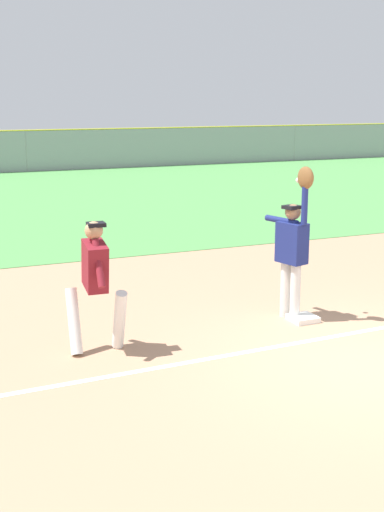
# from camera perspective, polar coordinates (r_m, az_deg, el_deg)

# --- Properties ---
(ground_plane) EXTENTS (76.49, 76.49, 0.00)m
(ground_plane) POSITION_cam_1_polar(r_m,az_deg,el_deg) (8.94, 14.53, -8.51)
(ground_plane) COLOR tan
(outfield_grass) EXTENTS (54.61, 17.51, 0.01)m
(outfield_grass) POSITION_cam_1_polar(r_m,az_deg,el_deg) (22.76, -9.73, 4.78)
(outfield_grass) COLOR #4C8C47
(outfield_grass) RESTS_ON ground_plane
(chalk_foul_line) EXTENTS (12.00, 0.54, 0.01)m
(chalk_foul_line) POSITION_cam_1_polar(r_m,az_deg,el_deg) (8.10, -12.22, -10.68)
(chalk_foul_line) COLOR white
(chalk_foul_line) RESTS_ON ground_plane
(first_base) EXTENTS (0.38, 0.38, 0.08)m
(first_base) POSITION_cam_1_polar(r_m,az_deg,el_deg) (10.28, 9.21, -5.14)
(first_base) COLOR white
(first_base) RESTS_ON ground_plane
(fielder) EXTENTS (0.37, 0.89, 2.28)m
(fielder) POSITION_cam_1_polar(r_m,az_deg,el_deg) (10.11, 8.38, 0.92)
(fielder) COLOR silver
(fielder) RESTS_ON ground_plane
(runner) EXTENTS (0.72, 0.84, 1.72)m
(runner) POSITION_cam_1_polar(r_m,az_deg,el_deg) (8.76, -8.04, -1.79)
(runner) COLOR white
(runner) RESTS_ON ground_plane
(baseball) EXTENTS (0.07, 0.07, 0.07)m
(baseball) POSITION_cam_1_polar(r_m,az_deg,el_deg) (10.10, 8.83, 6.25)
(baseball) COLOR white
(outfield_fence) EXTENTS (54.69, 0.08, 1.83)m
(outfield_fence) POSITION_cam_1_polar(r_m,az_deg,el_deg) (31.21, -13.64, 8.50)
(outfield_fence) COLOR #93999E
(outfield_fence) RESTS_ON ground_plane
(parked_car_tan) EXTENTS (4.47, 2.26, 1.25)m
(parked_car_tan) POSITION_cam_1_polar(r_m,az_deg,el_deg) (35.68, -15.35, 8.55)
(parked_car_tan) COLOR tan
(parked_car_tan) RESTS_ON ground_plane
(parked_car_white) EXTENTS (4.53, 2.37, 1.25)m
(parked_car_white) POSITION_cam_1_polar(r_m,az_deg,el_deg) (36.76, -5.90, 9.06)
(parked_car_white) COLOR white
(parked_car_white) RESTS_ON ground_plane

